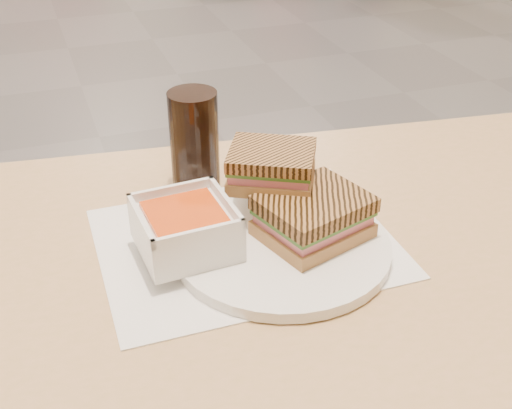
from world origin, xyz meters
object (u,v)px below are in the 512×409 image
object	(u,v)px
main_table	(321,313)
soup_bowl	(186,230)
plate	(282,246)
cola_glass	(194,142)
panini_lower	(313,216)

from	to	relation	value
main_table	soup_bowl	xyz separation A→B (m)	(-0.18, 0.04, 0.16)
plate	cola_glass	distance (m)	0.22
main_table	panini_lower	bearing A→B (deg)	141.00
panini_lower	main_table	bearing A→B (deg)	-39.00
main_table	plate	distance (m)	0.14
main_table	cola_glass	xyz separation A→B (m)	(-0.12, 0.22, 0.19)
plate	panini_lower	size ratio (longest dim) A/B	1.80
cola_glass	plate	bearing A→B (deg)	-73.33
plate	soup_bowl	distance (m)	0.13
main_table	cola_glass	world-z (taller)	cola_glass
main_table	cola_glass	bearing A→B (deg)	119.16
cola_glass	main_table	bearing A→B (deg)	-60.84
main_table	panini_lower	size ratio (longest dim) A/B	7.97
main_table	cola_glass	distance (m)	0.31
panini_lower	soup_bowl	bearing A→B (deg)	170.38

